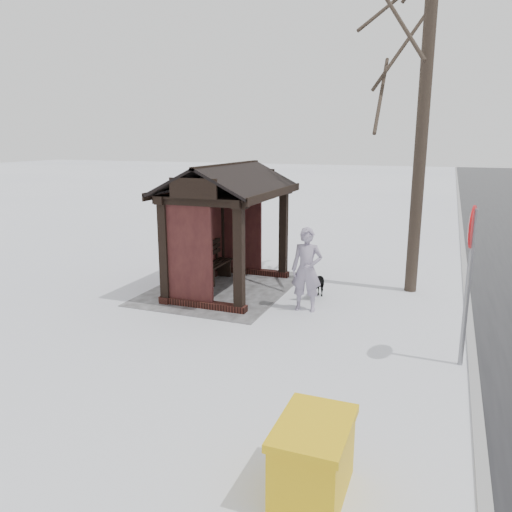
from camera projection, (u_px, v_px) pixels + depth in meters
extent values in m
plane|color=silver|center=(230.00, 289.00, 12.40)|extent=(120.00, 120.00, 0.00)
cube|color=gray|center=(469.00, 316.00, 10.47)|extent=(120.00, 0.15, 0.06)
cube|color=gray|center=(222.00, 288.00, 12.47)|extent=(4.20, 3.20, 0.02)
cube|color=#331712|center=(197.00, 282.00, 12.70)|extent=(3.30, 0.22, 0.16)
cube|color=#331712|center=(252.00, 271.00, 13.75)|extent=(0.22, 2.10, 0.16)
cube|color=#331712|center=(202.00, 304.00, 11.02)|extent=(0.22, 2.10, 0.16)
cube|color=black|center=(283.00, 236.00, 13.19)|extent=(0.20, 0.20, 2.30)
cube|color=black|center=(239.00, 261.00, 10.46)|extent=(0.20, 0.20, 2.30)
cube|color=black|center=(222.00, 231.00, 13.82)|extent=(0.20, 0.20, 2.30)
cube|color=black|center=(165.00, 254.00, 11.09)|extent=(0.20, 0.20, 2.30)
cube|color=black|center=(196.00, 238.00, 12.44)|extent=(2.80, 0.08, 2.14)
cube|color=black|center=(241.00, 230.00, 13.59)|extent=(0.08, 1.17, 2.14)
cube|color=black|center=(188.00, 253.00, 10.87)|extent=(0.08, 1.17, 2.14)
cube|color=black|center=(264.00, 196.00, 11.55)|extent=(3.40, 0.20, 0.18)
cube|color=black|center=(195.00, 193.00, 12.18)|extent=(3.40, 0.20, 0.18)
cylinder|color=black|center=(423.00, 110.00, 11.31)|extent=(0.29, 0.29, 8.55)
imported|color=#958AA2|center=(307.00, 270.00, 10.69)|extent=(0.49, 0.70, 1.82)
imported|color=black|center=(314.00, 284.00, 11.67)|extent=(0.81, 0.44, 0.66)
cube|color=#E5B20D|center=(313.00, 463.00, 5.19)|extent=(1.02, 0.68, 0.74)
cube|color=#E5B20D|center=(314.00, 427.00, 5.09)|extent=(1.08, 0.74, 0.09)
cylinder|color=gray|center=(468.00, 290.00, 7.98)|extent=(0.08, 0.08, 2.60)
cylinder|color=#B00C10|center=(473.00, 227.00, 7.75)|extent=(0.67, 0.14, 0.68)
cylinder|color=white|center=(471.00, 227.00, 7.76)|extent=(0.52, 0.11, 0.52)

